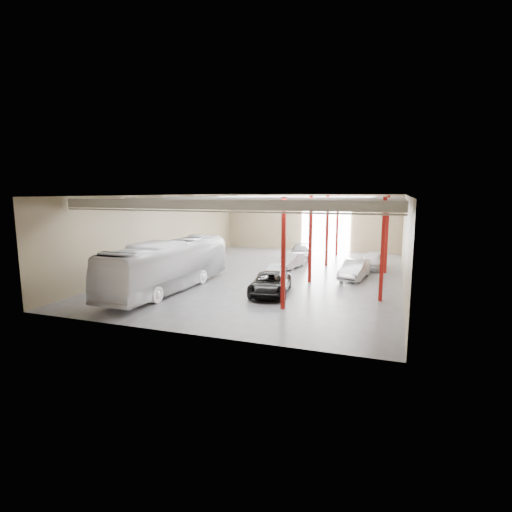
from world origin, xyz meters
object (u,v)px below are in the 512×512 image
Objects in this scene: car_row_c at (301,252)px; car_right_far at (373,260)px; car_row_a at (274,270)px; coach_bus at (168,265)px; car_right_near at (355,269)px; car_row_b at (291,260)px; black_sedan at (270,284)px.

car_right_far is at bearing -36.57° from car_row_c.
car_right_far is (7.64, 7.35, 0.13)m from car_row_a.
car_right_near is (12.81, 8.55, -1.05)m from coach_bus.
car_right_near is at bearing 35.69° from coach_bus.
car_row_b is (6.47, 11.61, -1.14)m from coach_bus.
car_row_c is at bearing 72.05° from coach_bus.
car_right_near reaches higher than car_row_a.
car_right_far is at bearing 29.79° from car_row_a.
car_row_b is (-1.16, 10.40, -0.06)m from black_sedan.
car_row_c is (-0.32, 5.39, 0.02)m from car_row_b.
car_row_c reaches higher than car_row_b.
car_row_c is (6.16, 17.00, -1.12)m from coach_bus.
car_row_c is at bearing 76.94° from car_row_a.
black_sedan is 5.36m from car_row_a.
car_right_far is (7.51, 2.15, 0.10)m from car_row_b.
car_right_near reaches higher than car_row_b.
car_row_b is (0.12, 5.20, 0.03)m from car_row_a.
car_row_a is (-1.28, 5.20, -0.10)m from black_sedan.
car_row_c is at bearing 86.40° from black_sedan.
coach_bus reaches higher than car_right_near.
black_sedan is 1.11× the size of car_row_c.
car_right_far reaches higher than car_right_near.
car_row_c reaches higher than car_row_a.
car_row_a is at bearing 94.91° from black_sedan.
car_row_b is at bearing -153.80° from car_right_far.
car_right_near is (6.34, -3.05, 0.08)m from car_row_b.
coach_bus is 18.11m from car_row_c.
black_sedan is 14.06m from car_right_far.
black_sedan is 1.29× the size of car_row_b.
black_sedan is at bearing -116.63° from car_right_near.
car_row_a is (6.35, 6.41, -1.17)m from coach_bus.
car_row_c is at bearing 167.74° from car_right_far.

